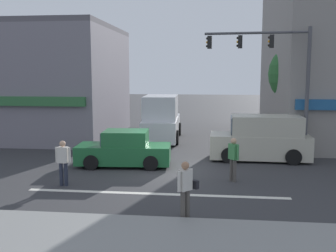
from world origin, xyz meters
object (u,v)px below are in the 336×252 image
utility_pole_near_left (50,78)px  box_truck_crossing_rightbound (161,120)px  sedan_parked_curbside (124,150)px  traffic_light_mast (279,68)px  street_tree (300,74)px  pedestrian_mid_crossing (233,157)px  pedestrian_foreground_with_bag (186,187)px  utility_pole_far_right (311,75)px  van_crossing_leftbound (261,139)px  pedestrian_far_side (63,160)px

utility_pole_near_left → box_truck_crossing_rightbound: 7.03m
sedan_parked_curbside → traffic_light_mast: bearing=17.7°
street_tree → pedestrian_mid_crossing: size_ratio=3.54×
utility_pole_near_left → pedestrian_foreground_with_bag: utility_pole_near_left is taller
traffic_light_mast → street_tree: bearing=67.7°
utility_pole_far_right → pedestrian_foreground_with_bag: 17.29m
van_crossing_leftbound → sedan_parked_curbside: size_ratio=1.10×
traffic_light_mast → pedestrian_foreground_with_bag: size_ratio=3.71×
street_tree → sedan_parked_curbside: bearing=-141.2°
utility_pole_near_left → pedestrian_far_side: 10.15m
street_tree → sedan_parked_curbside: 11.99m
traffic_light_mast → pedestrian_far_side: bearing=-146.6°
street_tree → pedestrian_mid_crossing: (-4.30, -9.28, -3.09)m
traffic_light_mast → van_crossing_leftbound: size_ratio=1.34×
utility_pole_far_right → pedestrian_foreground_with_bag: utility_pole_far_right is taller
traffic_light_mast → box_truck_crossing_rightbound: size_ratio=1.09×
traffic_light_mast → pedestrian_foreground_with_bag: 9.80m
utility_pole_near_left → pedestrian_far_side: bearing=-65.0°
sedan_parked_curbside → pedestrian_far_side: (-1.50, -3.34, 0.24)m
pedestrian_foreground_with_bag → pedestrian_far_side: size_ratio=1.00×
van_crossing_leftbound → pedestrian_foreground_with_bag: bearing=-110.5°
street_tree → pedestrian_foreground_with_bag: (-5.82, -13.41, -3.09)m
van_crossing_leftbound → pedestrian_far_side: (-7.69, -5.25, -0.06)m
pedestrian_foreground_with_bag → pedestrian_mid_crossing: size_ratio=1.00×
box_truck_crossing_rightbound → sedan_parked_curbside: box_truck_crossing_rightbound is taller
pedestrian_far_side → pedestrian_mid_crossing: bearing=11.7°
street_tree → pedestrian_far_side: street_tree is taller
box_truck_crossing_rightbound → sedan_parked_curbside: (-0.77, -6.91, -0.54)m
traffic_light_mast → van_crossing_leftbound: bearing=-157.9°
traffic_light_mast → pedestrian_foreground_with_bag: traffic_light_mast is taller
street_tree → sedan_parked_curbside: size_ratio=1.41×
van_crossing_leftbound → pedestrian_mid_crossing: 4.25m
box_truck_crossing_rightbound → pedestrian_mid_crossing: 9.78m
street_tree → pedestrian_mid_crossing: street_tree is taller
utility_pole_near_left → utility_pole_far_right: bearing=13.8°
pedestrian_mid_crossing → pedestrian_far_side: size_ratio=1.00×
utility_pole_far_right → traffic_light_mast: bearing=-114.1°
utility_pole_near_left → traffic_light_mast: 12.97m
utility_pole_near_left → pedestrian_mid_crossing: (10.29, -7.54, -2.87)m
street_tree → traffic_light_mast: traffic_light_mast is taller
traffic_light_mast → box_truck_crossing_rightbound: 8.32m
sedan_parked_curbside → box_truck_crossing_rightbound: bearing=83.7°
utility_pole_far_right → pedestrian_far_side: bearing=-132.5°
street_tree → utility_pole_near_left: utility_pole_near_left is taller
van_crossing_leftbound → box_truck_crossing_rightbound: size_ratio=0.82×
street_tree → box_truck_crossing_rightbound: street_tree is taller
traffic_light_mast → sedan_parked_curbside: bearing=-162.3°
utility_pole_far_right → utility_pole_near_left: bearing=-166.2°
utility_pole_far_right → pedestrian_foreground_with_bag: size_ratio=4.60×
traffic_light_mast → pedestrian_mid_crossing: traffic_light_mast is taller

